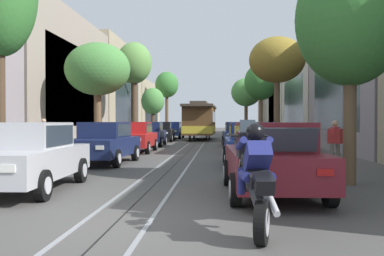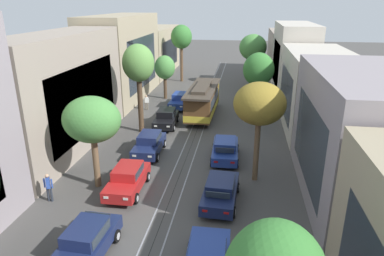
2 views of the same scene
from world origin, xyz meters
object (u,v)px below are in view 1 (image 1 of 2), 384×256
at_px(street_tree_kerb_left_second, 97,70).
at_px(pedestrian_on_right_pavement, 134,129).
at_px(parked_car_black_fifth_left, 161,132).
at_px(parked_car_navy_mid_right, 245,138).
at_px(parked_car_red_mid_left, 135,137).
at_px(street_tree_kerb_right_near, 350,20).
at_px(cable_car_trolley, 200,121).
at_px(parked_car_maroon_near_right, 272,158).
at_px(parked_car_blue_fourth_right, 238,134).
at_px(parked_car_navy_second_left, 104,143).
at_px(parked_car_silver_near_left, 27,156).
at_px(street_tree_kerb_right_mid, 261,82).
at_px(street_tree_kerb_left_mid, 134,65).
at_px(parked_car_navy_fourth_left, 149,134).
at_px(pedestrian_crossing_far, 335,141).
at_px(street_tree_kerb_left_fourth, 153,102).
at_px(street_tree_kerb_right_second, 277,61).
at_px(street_tree_kerb_right_fourth, 246,93).
at_px(pedestrian_on_left_pavement, 44,134).
at_px(street_tree_kerb_left_far, 167,85).
at_px(parked_car_blue_second_right, 251,144).
at_px(motorcycle_with_rider, 254,174).
at_px(parked_car_blue_sixth_left, 172,130).

relative_size(street_tree_kerb_left_second, pedestrian_on_right_pavement, 3.65).
xyz_separation_m(parked_car_black_fifth_left, parked_car_navy_mid_right, (5.91, -12.56, 0.00)).
height_order(parked_car_red_mid_left, street_tree_kerb_right_near, street_tree_kerb_right_near).
bearing_deg(cable_car_trolley, parked_car_navy_mid_right, -79.48).
bearing_deg(street_tree_kerb_left_second, parked_car_maroon_near_right, -59.52).
xyz_separation_m(parked_car_red_mid_left, street_tree_kerb_left_second, (-2.06, 0.28, 3.56)).
relative_size(parked_car_red_mid_left, parked_car_blue_fourth_right, 1.00).
bearing_deg(cable_car_trolley, parked_car_navy_second_left, -97.33).
xyz_separation_m(parked_car_silver_near_left, street_tree_kerb_right_mid, (8.08, 27.01, 4.16)).
relative_size(parked_car_navy_mid_right, street_tree_kerb_left_second, 0.76).
relative_size(street_tree_kerb_left_mid, cable_car_trolley, 0.84).
xyz_separation_m(parked_car_red_mid_left, parked_car_navy_fourth_left, (-0.16, 5.63, 0.00)).
bearing_deg(street_tree_kerb_left_mid, parked_car_navy_mid_right, -54.34).
distance_m(parked_car_red_mid_left, pedestrian_on_right_pavement, 17.14).
bearing_deg(pedestrian_crossing_far, parked_car_navy_second_left, 177.00).
relative_size(parked_car_navy_fourth_left, street_tree_kerb_right_near, 0.74).
bearing_deg(street_tree_kerb_left_fourth, pedestrian_on_right_pavement, -101.47).
bearing_deg(street_tree_kerb_left_mid, street_tree_kerb_right_second, -37.95).
relative_size(street_tree_kerb_right_fourth, pedestrian_on_right_pavement, 4.34).
xyz_separation_m(street_tree_kerb_left_fourth, pedestrian_crossing_far, (10.98, -28.15, -2.74)).
bearing_deg(parked_car_maroon_near_right, pedestrian_on_right_pavement, 106.95).
distance_m(parked_car_navy_fourth_left, pedestrian_on_left_pavement, 8.46).
relative_size(parked_car_navy_fourth_left, street_tree_kerb_left_far, 0.55).
bearing_deg(parked_car_maroon_near_right, street_tree_kerb_right_fourth, 87.08).
relative_size(parked_car_navy_second_left, pedestrian_crossing_far, 2.70).
relative_size(parked_car_blue_second_right, pedestrian_on_right_pavement, 2.75).
bearing_deg(parked_car_red_mid_left, motorcycle_with_rider, -72.90).
distance_m(parked_car_blue_second_right, motorcycle_with_rider, 9.33).
bearing_deg(pedestrian_on_right_pavement, street_tree_kerb_right_mid, -10.51).
bearing_deg(street_tree_kerb_right_fourth, parked_car_blue_sixth_left, -123.07).
distance_m(parked_car_silver_near_left, parked_car_red_mid_left, 12.34).
xyz_separation_m(street_tree_kerb_right_near, pedestrian_crossing_far, (0.83, 4.44, -3.25)).
distance_m(parked_car_maroon_near_right, parked_car_navy_mid_right, 12.02).
height_order(parked_car_maroon_near_right, pedestrian_crossing_far, pedestrian_crossing_far).
bearing_deg(parked_car_navy_fourth_left, parked_car_blue_fourth_right, -2.28).
bearing_deg(parked_car_silver_near_left, parked_car_navy_mid_right, 63.87).
bearing_deg(pedestrian_on_left_pavement, parked_car_navy_second_left, -45.54).
distance_m(parked_car_silver_near_left, street_tree_kerb_right_fourth, 43.29).
relative_size(parked_car_navy_mid_right, pedestrian_on_left_pavement, 2.53).
relative_size(parked_car_blue_fourth_right, street_tree_kerb_left_mid, 0.57).
bearing_deg(parked_car_red_mid_left, parked_car_silver_near_left, -90.31).
bearing_deg(street_tree_kerb_right_near, parked_car_blue_sixth_left, 104.86).
bearing_deg(pedestrian_on_left_pavement, parked_car_navy_mid_right, 7.17).
height_order(parked_car_red_mid_left, street_tree_kerb_right_mid, street_tree_kerb_right_mid).
bearing_deg(pedestrian_on_right_pavement, parked_car_blue_second_right, -68.99).
xyz_separation_m(pedestrian_on_left_pavement, pedestrian_on_right_pavement, (0.67, 18.64, -0.09)).
xyz_separation_m(parked_car_blue_sixth_left, street_tree_kerb_right_mid, (8.03, -3.47, 4.16)).
bearing_deg(parked_car_blue_sixth_left, cable_car_trolley, -47.44).
xyz_separation_m(parked_car_silver_near_left, parked_car_red_mid_left, (0.07, 12.34, 0.00)).
bearing_deg(parked_car_silver_near_left, parked_car_black_fifth_left, 90.37).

